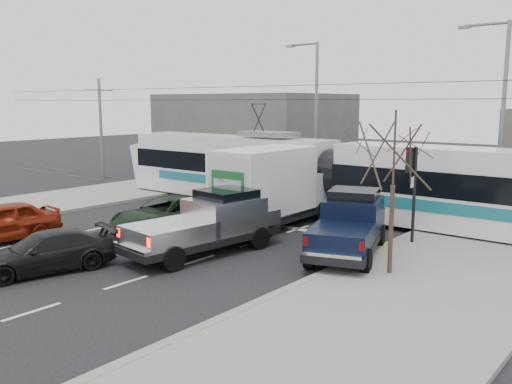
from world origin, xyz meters
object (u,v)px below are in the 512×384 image
Objects in this scene: dark_car at (45,252)px; street_lamp_near at (499,108)px; silver_pickup at (210,222)px; navy_pickup at (350,224)px; tram at (336,177)px; traffic_signal at (412,174)px; box_truck at (272,188)px; green_car at (167,214)px; street_lamp_far at (314,106)px; bare_tree at (394,156)px.

street_lamp_near is at bearing 80.14° from dark_car.
navy_pickup is (4.12, 2.81, 0.02)m from silver_pickup.
tram is (-5.85, -4.60, -3.24)m from street_lamp_near.
box_truck is at bearing -173.30° from traffic_signal.
green_car is (-7.83, -1.62, -0.40)m from navy_pickup.
traffic_signal is at bearing -31.04° from tram.
street_lamp_far is 15.94m from navy_pickup.
traffic_signal is 13.14m from dark_car.
silver_pickup is (5.45, -14.92, -4.02)m from street_lamp_far.
street_lamp_far is at bearing 113.23° from box_truck.
traffic_signal is at bearing 69.24° from dark_car.
bare_tree is 0.80× the size of silver_pickup.
traffic_signal is 3.26m from navy_pickup.
silver_pickup is 1.42× the size of dark_car.
bare_tree is at bearing -49.28° from tram.
street_lamp_far is at bearing 129.67° from tram.
traffic_signal is 5.86m from tram.
traffic_signal is at bearing 47.99° from navy_pickup.
tram is at bearing 95.27° from silver_pickup.
tram is 3.72× the size of box_truck.
traffic_signal is 6.14m from box_truck.
tram is 3.75m from box_truck.
street_lamp_near reaches higher than green_car.
bare_tree reaches higher than dark_car.
silver_pickup is 4.82m from box_truck.
traffic_signal reaches higher than navy_pickup.
bare_tree is at bearing -48.88° from street_lamp_far.
box_truck is at bearing 95.85° from dark_car.
tram is at bearing 106.07° from navy_pickup.
street_lamp_near is 0.35× the size of tram.
street_lamp_near reaches higher than bare_tree.
street_lamp_far is at bearing 114.01° from dark_car.
navy_pickup is (-1.93, -10.11, -4.00)m from street_lamp_near.
street_lamp_far is (-11.79, 13.50, 1.32)m from bare_tree.
silver_pickup is at bearing 79.42° from dark_car.
tram is 4.12× the size of silver_pickup.
street_lamp_far is at bearing 116.69° from silver_pickup.
box_truck is (-0.81, 4.71, 0.61)m from silver_pickup.
traffic_signal is at bearing -96.41° from street_lamp_near.
navy_pickup is 1.29× the size of dark_car.
street_lamp_near is at bearing 37.24° from tram.
silver_pickup is 1.10× the size of navy_pickup.
box_truck is at bearing 49.53° from green_car.
box_truck is 9.95m from dark_car.
bare_tree is 11.36m from dark_car.
street_lamp_near is at bearing 71.54° from silver_pickup.
street_lamp_far is 20.67m from dark_car.
street_lamp_near is at bearing 48.90° from box_truck.
traffic_signal reaches higher than silver_pickup.
box_truck reaches higher than green_car.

